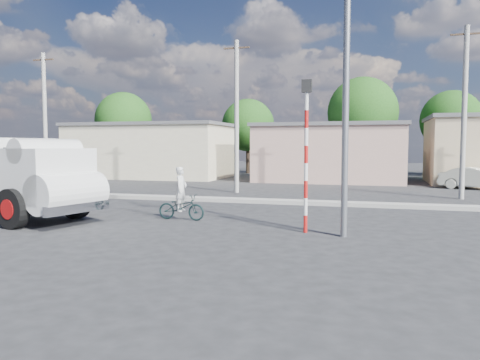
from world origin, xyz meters
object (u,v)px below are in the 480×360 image
(bicycle, at_px, (181,207))
(traffic_pole, at_px, (306,142))
(car_cream, at_px, (475,178))
(cyclist, at_px, (181,198))
(truck, at_px, (12,175))
(streetlight, at_px, (340,54))

(bicycle, bearing_deg, traffic_pole, -102.94)
(bicycle, xyz_separation_m, car_cream, (11.75, 14.95, 0.20))
(bicycle, bearing_deg, cyclist, 0.00)
(car_cream, bearing_deg, bicycle, 160.48)
(truck, bearing_deg, streetlight, 14.27)
(car_cream, height_order, traffic_pole, traffic_pole)
(cyclist, distance_m, car_cream, 19.02)
(car_cream, xyz_separation_m, traffic_pole, (-7.40, -16.09, 1.96))
(bicycle, xyz_separation_m, traffic_pole, (4.35, -1.14, 2.16))
(truck, distance_m, streetlight, 11.39)
(truck, height_order, traffic_pole, traffic_pole)
(truck, height_order, bicycle, truck)
(traffic_pole, xyz_separation_m, streetlight, (0.94, -0.30, 2.37))
(truck, relative_size, car_cream, 1.84)
(truck, height_order, streetlight, streetlight)
(truck, distance_m, bicycle, 5.85)
(truck, distance_m, traffic_pole, 9.98)
(car_cream, distance_m, traffic_pole, 17.82)
(traffic_pole, height_order, streetlight, streetlight)
(car_cream, distance_m, streetlight, 18.14)
(bicycle, relative_size, cyclist, 1.10)
(truck, relative_size, streetlight, 0.78)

